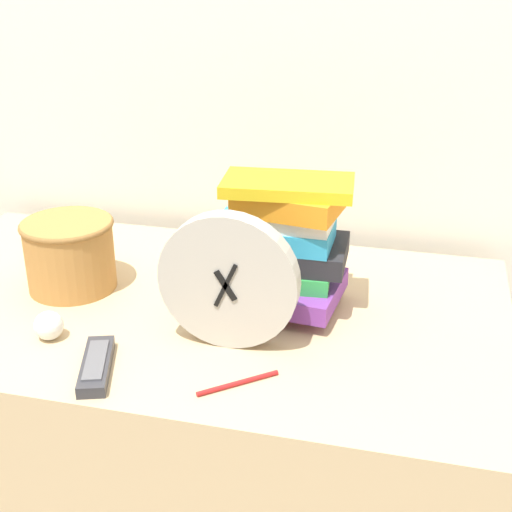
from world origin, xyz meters
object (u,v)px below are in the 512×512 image
(desk_clock, at_px, (228,281))
(book_stack, at_px, (282,246))
(basket, at_px, (70,252))
(tv_remote, at_px, (96,365))
(pen, at_px, (238,383))
(crumpled_paper_ball, at_px, (49,326))

(desk_clock, relative_size, book_stack, 0.94)
(book_stack, xyz_separation_m, basket, (-0.42, -0.03, -0.05))
(tv_remote, height_order, pen, tv_remote)
(crumpled_paper_ball, xyz_separation_m, pen, (0.36, -0.06, -0.02))
(desk_clock, xyz_separation_m, tv_remote, (-0.19, -0.13, -0.11))
(crumpled_paper_ball, bearing_deg, desk_clock, 10.81)
(basket, bearing_deg, book_stack, 3.79)
(desk_clock, bearing_deg, basket, 159.87)
(basket, distance_m, pen, 0.49)
(book_stack, relative_size, pen, 2.27)
(crumpled_paper_ball, bearing_deg, tv_remote, -31.06)
(basket, relative_size, pen, 1.61)
(basket, bearing_deg, tv_remote, -56.44)
(tv_remote, bearing_deg, pen, 4.04)
(book_stack, distance_m, crumpled_paper_ball, 0.44)
(tv_remote, bearing_deg, desk_clock, 35.80)
(basket, bearing_deg, crumpled_paper_ball, -74.60)
(crumpled_paper_ball, bearing_deg, book_stack, 30.87)
(crumpled_paper_ball, height_order, pen, crumpled_paper_ball)
(tv_remote, xyz_separation_m, crumpled_paper_ball, (-0.12, 0.07, 0.01))
(book_stack, relative_size, tv_remote, 1.58)
(tv_remote, distance_m, crumpled_paper_ball, 0.15)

